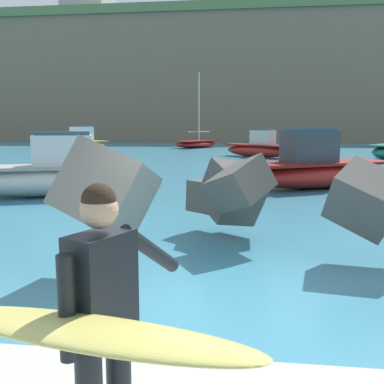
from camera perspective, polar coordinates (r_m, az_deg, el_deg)
The scene contains 11 objects.
ground_plane at distance 6.02m, azimuth -0.43°, elevation -14.03°, with size 400.00×400.00×0.00m, color teal.
breakwater_jetty at distance 7.17m, azimuth 0.52°, elevation 0.07°, with size 28.83×6.39×2.73m.
surfer_with_board at distance 2.52m, azimuth -12.69°, elevation -16.09°, with size 2.05×1.52×1.78m.
boat_near_centre at distance 17.04m, azimuth 15.87°, elevation 2.90°, with size 6.30×4.60×2.24m.
boat_near_right at distance 45.73m, azimuth 0.57°, elevation 6.30°, with size 4.95×6.18×7.61m.
boat_mid_centre at distance 32.50m, azimuth 8.60°, elevation 5.63°, with size 5.37×4.68×2.07m.
boat_far_left at distance 15.17m, azimuth -17.68°, elevation 2.08°, with size 6.47×3.58×2.12m.
boat_far_centre at distance 37.47m, azimuth -14.42°, elevation 5.95°, with size 4.33×5.61×2.30m.
headland_bluff at distance 76.97m, azimuth 3.37°, elevation 13.73°, with size 87.45×34.36×18.25m.
station_building_west at distance 88.19m, azimuth -4.46°, elevation 20.80°, with size 6.52×4.83×5.29m.
station_building_east at distance 86.03m, azimuth 5.85°, elevation 20.95°, with size 5.66×5.62×4.88m.
Camera 1 is at (0.76, -5.50, 2.32)m, focal length 41.22 mm.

